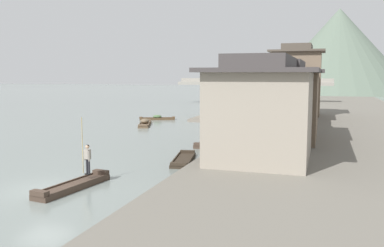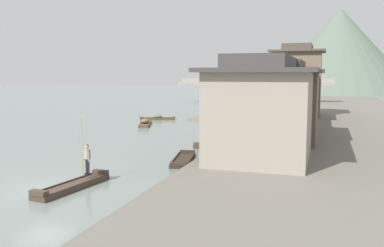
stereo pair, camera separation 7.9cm
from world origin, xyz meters
TOP-DOWN VIEW (x-y plane):
  - ground_plane at (0.00, 0.00)m, footprint 400.00×400.00m
  - riverbank_right at (15.05, 30.00)m, footprint 18.00×110.00m
  - boat_foreground_poled at (1.39, 0.46)m, footprint 1.60×4.91m
  - boatman_person at (1.52, 1.62)m, footprint 0.55×0.35m
  - boat_moored_nearest at (4.53, 8.44)m, footprint 1.98×4.61m
  - boat_moored_second at (2.55, 36.44)m, footprint 3.49×2.67m
  - boat_moored_third at (-6.09, 25.69)m, footprint 2.87×5.51m
  - boat_moored_far at (-6.99, 31.50)m, footprint 4.49×2.45m
  - boat_midriver_drifting at (3.96, 50.72)m, footprint 1.45×4.86m
  - boat_midriver_upstream at (4.32, 15.03)m, footprint 1.29×3.82m
  - boat_upstream_distant at (2.93, 27.81)m, footprint 0.87×3.63m
  - house_waterfront_nearest at (9.79, 7.74)m, footprint 6.73×8.38m
  - house_waterfront_second at (9.91, 15.92)m, footprint 6.97×7.91m
  - house_waterfront_tall at (9.18, 23.59)m, footprint 5.50×6.68m
  - house_waterfront_narrow at (9.46, 29.95)m, footprint 6.08×6.64m
  - house_waterfront_far at (9.88, 36.27)m, footprint 6.91×5.98m
  - mooring_post_dock_near at (6.40, 6.45)m, footprint 0.20×0.20m
  - mooring_post_dock_mid at (6.40, 12.99)m, footprint 0.20×0.20m
  - stone_bridge at (0.00, 62.33)m, footprint 29.69×2.40m
  - hill_far_west at (16.74, 118.90)m, footprint 45.37×45.37m

SIDE VIEW (x-z plane):
  - ground_plane at x=0.00m, z-range 0.00..0.00m
  - boat_moored_nearest at x=4.53m, z-range -0.06..0.31m
  - boat_upstream_distant at x=2.93m, z-range -0.07..0.36m
  - boat_foreground_poled at x=1.39m, z-range -0.09..0.41m
  - boat_moored_far at x=-6.99m, z-range -0.10..0.52m
  - boat_moored_third at x=-6.09m, z-range -0.13..0.63m
  - boat_midriver_upstream at x=4.32m, z-range -0.10..0.61m
  - boat_moored_second at x=2.55m, z-range -0.09..0.63m
  - boat_midriver_drifting at x=3.96m, z-range -0.12..0.66m
  - riverbank_right at x=15.05m, z-range 0.00..0.68m
  - mooring_post_dock_mid at x=6.40m, z-range 0.68..1.50m
  - mooring_post_dock_near at x=6.40m, z-range 0.68..1.57m
  - boatman_person at x=1.52m, z-range -0.01..3.03m
  - stone_bridge at x=0.00m, z-range 0.85..5.86m
  - house_waterfront_nearest at x=9.79m, z-range 0.60..6.74m
  - house_waterfront_second at x=9.91m, z-range 0.61..6.75m
  - house_waterfront_narrow at x=9.46m, z-range 0.62..6.76m
  - house_waterfront_tall at x=9.18m, z-range 0.62..6.76m
  - house_waterfront_far at x=9.88m, z-range 0.62..9.36m
  - hill_far_west at x=16.74m, z-range 0.00..25.74m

